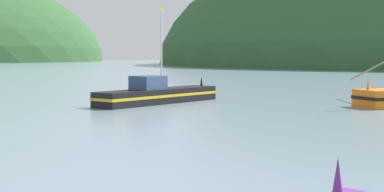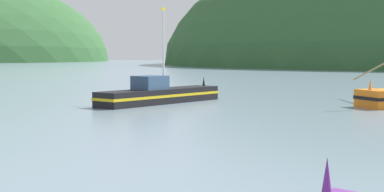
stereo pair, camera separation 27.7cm
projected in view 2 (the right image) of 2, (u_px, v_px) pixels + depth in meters
The scene contains 1 object.
fishing_boat_black at pixel (159, 94), 38.17m from camera, with size 7.62×9.56×6.43m.
Camera 2 is at (9.76, 5.73, 3.34)m, focal length 53.11 mm.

